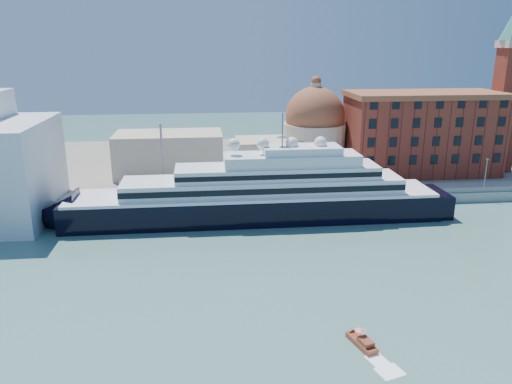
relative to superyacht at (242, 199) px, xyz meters
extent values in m
plane|color=#3B675F|center=(2.08, -23.00, -4.84)|extent=(400.00, 400.00, 0.00)
cube|color=gray|center=(2.08, 11.00, -3.59)|extent=(180.00, 10.00, 2.50)
cube|color=slate|center=(2.08, 52.00, -3.84)|extent=(260.00, 72.00, 2.00)
cube|color=slate|center=(2.08, 6.50, -1.74)|extent=(180.00, 0.10, 1.20)
cube|color=black|center=(2.56, 0.00, -2.50)|extent=(83.25, 12.81, 6.94)
cone|color=black|center=(-41.20, 0.00, -2.50)|extent=(10.67, 12.81, 12.81)
cube|color=black|center=(44.18, 0.00, -2.71)|extent=(6.40, 11.74, 6.40)
cube|color=white|center=(2.56, 0.00, 1.24)|extent=(81.11, 13.02, 0.64)
cube|color=white|center=(4.69, 0.00, 3.16)|extent=(61.90, 10.67, 3.20)
cube|color=black|center=(4.69, -5.33, 3.16)|extent=(61.90, 0.15, 1.28)
cube|color=white|center=(7.89, 0.00, 6.15)|extent=(44.82, 9.61, 2.77)
cube|color=white|center=(11.09, 0.00, 8.82)|extent=(29.88, 8.54, 2.56)
cube|color=white|center=(13.23, 0.00, 10.95)|extent=(17.08, 7.47, 1.71)
cylinder|color=slate|center=(8.96, 0.00, 15.43)|extent=(0.32, 0.32, 7.47)
sphere|color=white|center=(-1.71, 0.00, 12.45)|extent=(2.77, 2.77, 2.77)
sphere|color=white|center=(4.69, 0.00, 12.45)|extent=(2.77, 2.77, 2.77)
sphere|color=white|center=(11.09, 0.00, 12.45)|extent=(2.77, 2.77, 2.77)
sphere|color=white|center=(17.50, 0.00, 12.45)|extent=(2.77, 2.77, 2.77)
cube|color=maroon|center=(11.77, -50.51, -4.54)|extent=(3.15, 5.46, 0.86)
cube|color=maroon|center=(12.02, -51.34, -3.81)|extent=(1.95, 2.47, 0.69)
cylinder|color=slate|center=(11.64, -50.10, -3.46)|extent=(0.05, 0.05, 1.38)
cone|color=red|center=(11.64, -50.10, -2.69)|extent=(1.55, 1.55, 0.35)
cube|color=maroon|center=(54.08, 29.00, 8.16)|extent=(42.00, 18.00, 22.00)
cube|color=brown|center=(54.08, 29.00, 19.66)|extent=(43.00, 19.00, 1.50)
cube|color=maroon|center=(78.08, 29.00, 14.66)|extent=(6.00, 6.00, 35.00)
cylinder|color=beige|center=(24.08, 35.00, 4.16)|extent=(18.00, 18.00, 14.00)
sphere|color=brown|center=(24.08, 35.00, 13.16)|extent=(17.00, 17.00, 17.00)
cylinder|color=beige|center=(24.08, 35.00, 21.16)|extent=(3.00, 3.00, 3.00)
cube|color=beige|center=(10.08, 33.00, 2.16)|extent=(18.00, 14.00, 10.00)
cube|color=beige|center=(-17.92, 35.00, 3.16)|extent=(30.00, 16.00, 12.00)
cylinder|color=slate|center=(-27.92, 8.00, 1.66)|extent=(0.24, 0.24, 8.00)
cube|color=slate|center=(-27.92, 8.00, 5.76)|extent=(0.80, 0.30, 0.25)
cylinder|color=slate|center=(2.08, 8.00, 1.66)|extent=(0.24, 0.24, 8.00)
cube|color=slate|center=(2.08, 8.00, 5.76)|extent=(0.80, 0.30, 0.25)
cylinder|color=slate|center=(32.08, 8.00, 1.66)|extent=(0.24, 0.24, 8.00)
cube|color=slate|center=(32.08, 8.00, 5.76)|extent=(0.80, 0.30, 0.25)
cylinder|color=slate|center=(62.08, 8.00, 1.66)|extent=(0.24, 0.24, 8.00)
cube|color=slate|center=(62.08, 8.00, 5.76)|extent=(0.80, 0.30, 0.25)
cylinder|color=slate|center=(-17.92, 10.00, 6.66)|extent=(0.50, 0.50, 18.00)
camera|label=1|loc=(-8.38, -106.11, 33.80)|focal=35.00mm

